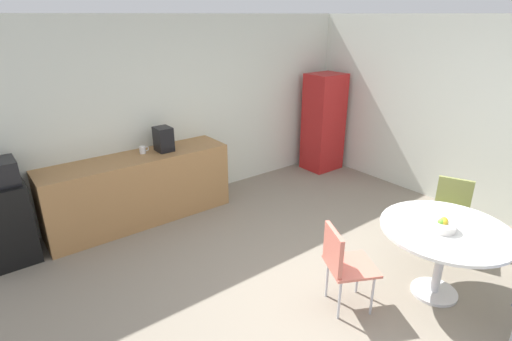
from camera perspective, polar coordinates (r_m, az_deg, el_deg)
The scene contains 12 objects.
ground_plane at distance 4.12m, azimuth 10.44°, elevation -17.75°, with size 6.00×6.00×0.00m, color gray.
wall_back at distance 5.76m, azimuth -11.32°, elevation 8.26°, with size 6.00×0.10×2.60m, color silver.
wall_side_right at distance 5.98m, azimuth 31.28°, elevation 6.01°, with size 0.10×6.00×2.60m, color silver.
counter_block at distance 5.42m, azimuth -16.41°, elevation -2.56°, with size 2.39×0.60×0.90m, color #9E7042.
mini_fridge at distance 5.16m, azimuth -32.54°, elevation -6.50°, with size 0.54×0.54×0.91m, color black.
locker_cabinet at distance 7.03m, azimuth 9.70°, elevation 6.84°, with size 0.60×0.50×1.67m, color #B21E1E.
round_table at distance 4.17m, azimuth 25.51°, elevation -8.97°, with size 1.19×1.19×0.74m.
chair_olive at distance 5.13m, azimuth 26.37°, elevation -4.60°, with size 0.55×0.55×0.83m.
chair_coral at distance 3.75m, azimuth 12.27°, elevation -12.41°, with size 0.56×0.56×0.83m.
fruit_bowl at distance 4.05m, azimuth 25.22°, elevation -7.18°, with size 0.25×0.25×0.11m.
mug_white at distance 5.35m, azimuth -16.00°, elevation 2.88°, with size 0.13×0.08×0.09m.
coffee_maker at distance 5.35m, azimuth -13.19°, elevation 4.43°, with size 0.20×0.24×0.32m, color black.
Camera 1 is at (-2.47, -2.04, 2.59)m, focal length 27.76 mm.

